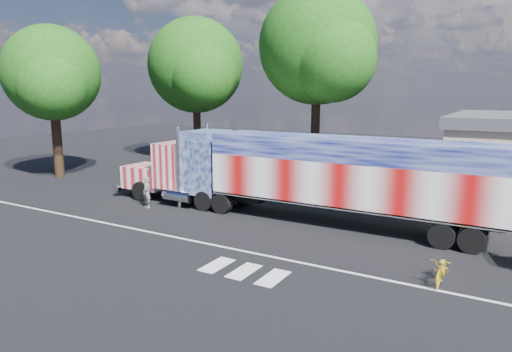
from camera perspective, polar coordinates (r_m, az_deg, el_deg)
The scene contains 9 objects.
ground at distance 22.85m, azimuth -3.79°, elevation -5.89°, with size 100.00×100.00×0.00m, color black.
lane_markings at distance 18.98m, azimuth -5.85°, elevation -9.40°, with size 30.00×2.67×0.01m.
semi_truck at distance 23.24m, azimuth 5.26°, elevation 0.36°, with size 21.55×3.40×4.59m.
coach_bus at distance 31.69m, azimuth 2.30°, elevation 1.80°, with size 10.84×2.52×3.15m.
woman at distance 26.34m, azimuth -13.50°, elevation -2.02°, with size 0.62×0.41×1.71m, color slate.
bicycle at distance 17.11m, azimuth 22.18°, elevation -10.75°, with size 0.63×1.81×0.95m, color gold.
tree_nw_a at distance 43.61m, azimuth -7.44°, elevation 13.48°, with size 9.19×8.75×13.17m.
tree_n_mid at distance 36.64m, azimuth 7.86°, elevation 15.73°, with size 9.47×9.02×14.39m.
tree_w_a at distance 37.38m, azimuth -24.11°, elevation 11.57°, with size 7.31×6.97×11.24m.
Camera 1 is at (12.24, -18.17, 6.48)m, focal length 32.00 mm.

